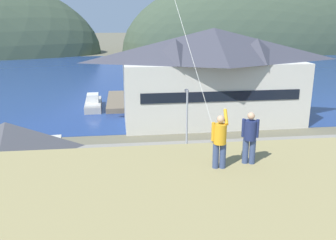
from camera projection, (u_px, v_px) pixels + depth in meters
The scene contains 17 objects.
ground_plane at pixel (178, 226), 21.56m from camera, with size 600.00×600.00×0.00m, color #66604C.
parking_lot_pad at pixel (167, 188), 26.32m from camera, with size 40.00×20.00×0.10m, color gray.
bay_water at pixel (137, 75), 78.83m from camera, with size 360.00×84.00×0.03m, color navy.
far_hill_east_peak at pixel (255, 51), 138.24m from camera, with size 101.13×44.94×56.05m, color #3D4C38.
harbor_lodge at pixel (213, 74), 41.57m from camera, with size 21.81×9.38×10.94m.
storage_shed_near_lot at pixel (10, 163), 23.15m from camera, with size 7.32×6.67×5.74m.
wharf_dock at pixel (119, 101), 52.45m from camera, with size 3.20×12.08×0.70m.
moored_boat_wharfside at pixel (93, 104), 49.27m from camera, with size 2.43×6.81×2.16m.
parked_car_front_row_end at pixel (207, 164), 27.88m from camera, with size 4.23×2.11×1.82m.
parked_car_back_row_right at pixel (89, 214), 20.86m from camera, with size 4.30×2.25×1.82m.
parked_car_front_row_silver at pixel (291, 155), 29.83m from camera, with size 4.24×2.12×1.82m.
parked_car_mid_row_far at pixel (283, 193), 23.34m from camera, with size 4.27×2.20×1.82m.
parked_car_corner_spot at pixel (98, 164), 27.88m from camera, with size 4.35×2.35×1.82m.
parked_car_back_row_left at pixel (172, 204), 21.93m from camera, with size 4.21×2.07×1.82m.
parking_light_pole at pixel (187, 119), 30.93m from camera, with size 0.24×0.78×6.04m.
person_kite_flyer at pixel (220, 140), 11.31m from camera, with size 0.57×0.63×1.86m.
person_companion at pixel (250, 136), 11.67m from camera, with size 0.53×0.40×1.74m.
Camera 1 is at (-2.93, -18.79, 11.98)m, focal length 38.53 mm.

